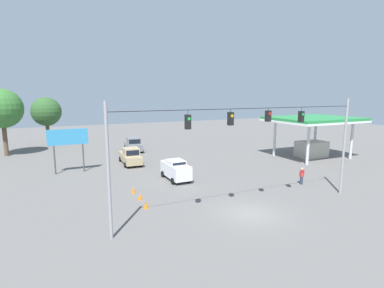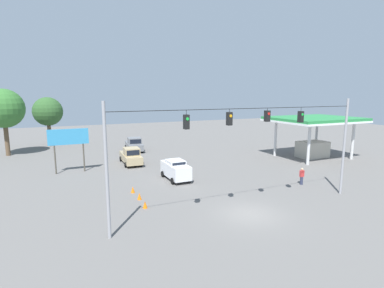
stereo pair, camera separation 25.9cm
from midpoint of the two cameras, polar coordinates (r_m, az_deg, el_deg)
ground_plane at (r=22.81m, az=11.26°, el=-12.98°), size 140.00×140.00×0.00m
overhead_signal_span at (r=21.73m, az=10.86°, el=0.43°), size 20.00×0.38×8.28m
pickup_truck_tan_withflow_far at (r=38.03m, az=-11.37°, el=-2.29°), size 2.31×5.55×2.12m
pickup_truck_grey_withflow_deep at (r=46.49m, az=-10.81°, el=-0.11°), size 2.61×5.59×2.12m
sedan_white_withflow_mid at (r=30.60m, az=-2.91°, el=-4.86°), size 2.01×4.35×2.03m
traffic_cone_nearest at (r=23.63m, az=-8.62°, el=-11.34°), size 0.35×0.35×0.57m
traffic_cone_second at (r=25.50m, az=-9.71°, el=-9.78°), size 0.35×0.35×0.57m
traffic_cone_third at (r=27.26m, az=-10.94°, el=-8.53°), size 0.35×0.35×0.57m
gas_station at (r=43.94m, az=22.34°, el=2.79°), size 11.21×8.86×5.52m
roadside_billboard at (r=35.29m, az=-22.27°, el=0.66°), size 4.20×0.16×4.88m
pedestrian at (r=30.87m, az=20.40°, el=-5.78°), size 0.40×0.28×1.64m
tree_horizon_left at (r=48.99m, az=-32.11°, el=5.72°), size 5.42×5.42×9.36m
tree_horizon_right at (r=54.89m, az=-25.65°, el=5.55°), size 4.71×4.71×8.11m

